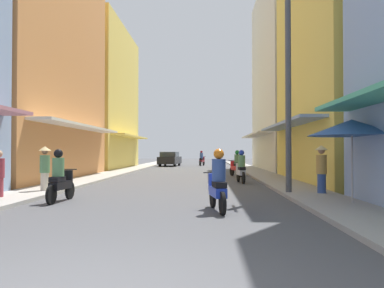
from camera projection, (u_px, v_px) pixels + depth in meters
name	position (u px, v px, depth m)	size (l,w,h in m)	color
ground_plane	(186.00, 175.00, 23.92)	(106.33, 106.33, 0.00)	#4C4C4F
sidewalk_left	(111.00, 174.00, 24.11)	(1.82, 56.33, 0.12)	#ADA89E
sidewalk_right	(262.00, 174.00, 23.74)	(1.82, 56.33, 0.12)	#9E9991
building_left_mid	(19.00, 47.00, 20.07)	(7.05, 11.98, 14.14)	#D88C4C
building_left_far	(92.00, 99.00, 32.88)	(7.05, 11.83, 12.22)	#EFD159
building_right_mid	(360.00, 59.00, 18.10)	(7.05, 10.47, 11.90)	#EFD159
building_right_far	(299.00, 77.00, 30.00)	(7.05, 12.12, 14.90)	silver
motorbike_maroon	(202.00, 159.00, 39.14)	(0.69, 1.76, 1.58)	black
motorbike_blue	(217.00, 183.00, 9.47)	(0.59, 1.80, 1.58)	black
motorbike_red	(236.00, 165.00, 22.56)	(0.75, 1.74, 1.58)	black
motorbike_black	(61.00, 178.00, 11.23)	(0.55, 1.81, 1.58)	black
motorbike_silver	(241.00, 168.00, 17.98)	(0.55, 1.81, 1.58)	black
parked_car	(170.00, 159.00, 38.25)	(2.16, 4.25, 1.45)	black
pedestrian_midway	(322.00, 168.00, 12.57)	(0.44, 0.44, 1.72)	#334C8C
pedestrian_foreground	(45.00, 167.00, 13.43)	(0.44, 0.44, 1.70)	beige
vendor_umbrella	(352.00, 128.00, 10.26)	(2.36, 2.36, 2.39)	#99999E
utility_pole	(288.00, 80.00, 12.96)	(0.20, 1.20, 7.81)	#4C4C4F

